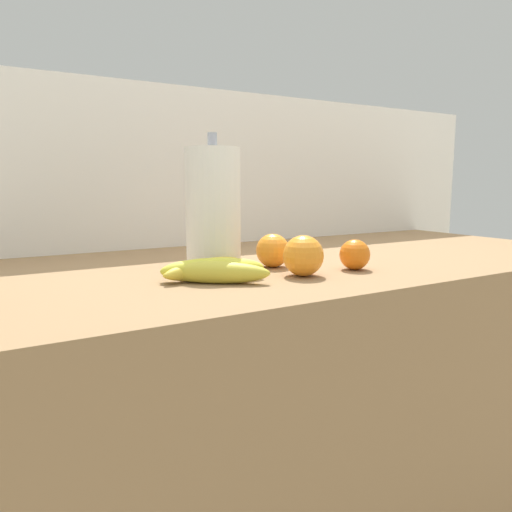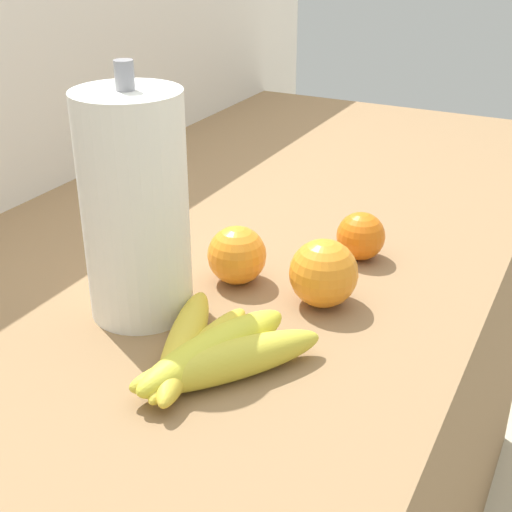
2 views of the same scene
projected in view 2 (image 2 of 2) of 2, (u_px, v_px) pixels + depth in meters
The scene contains 7 objects.
counter at pixel (243, 461), 1.21m from camera, with size 1.61×0.72×0.85m, color olive.
wall_back at pixel (49, 295), 1.27m from camera, with size 2.01×0.06×1.30m, color silver.
banana_bunch at pixel (209, 352), 0.71m from camera, with size 0.21×0.19×0.04m.
orange_far_right at pixel (361, 235), 0.93m from camera, with size 0.06×0.06×0.06m, color orange.
orange_back_right at pixel (324, 273), 0.82m from camera, with size 0.08×0.08×0.08m, color orange.
orange_front at pixel (237, 255), 0.87m from camera, with size 0.07×0.07×0.07m, color orange.
paper_towel_roll at pixel (135, 207), 0.77m from camera, with size 0.12×0.12×0.29m.
Camera 2 is at (-0.82, -0.44, 1.27)m, focal length 49.83 mm.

